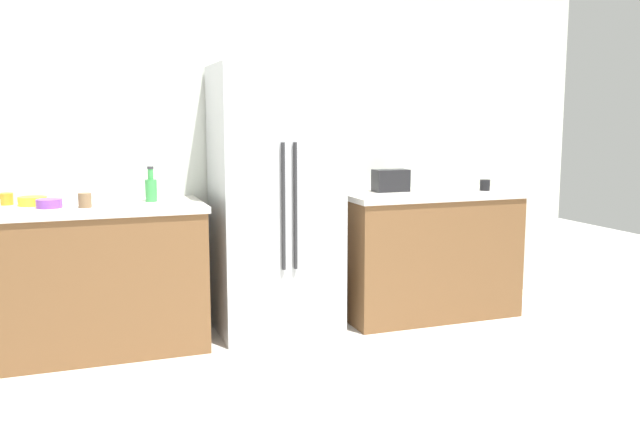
% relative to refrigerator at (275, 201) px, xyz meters
% --- Properties ---
extents(kitchen_back_panel, '(5.57, 0.10, 2.64)m').
position_rel_refrigerator_xyz_m(kitchen_back_panel, '(-0.14, 0.38, 0.42)').
color(kitchen_back_panel, silver).
rests_on(kitchen_back_panel, ground_plane).
extents(counter_left, '(1.57, 0.68, 0.93)m').
position_rel_refrigerator_xyz_m(counter_left, '(-1.29, -0.01, -0.44)').
color(counter_left, brown).
rests_on(counter_left, ground_plane).
extents(counter_right, '(1.31, 0.68, 0.93)m').
position_rel_refrigerator_xyz_m(counter_right, '(1.16, -0.01, -0.44)').
color(counter_right, brown).
rests_on(counter_right, ground_plane).
extents(refrigerator, '(0.81, 0.64, 1.81)m').
position_rel_refrigerator_xyz_m(refrigerator, '(0.00, 0.00, 0.00)').
color(refrigerator, '#B2B5BA').
rests_on(refrigerator, ground_plane).
extents(toaster, '(0.26, 0.14, 0.16)m').
position_rel_refrigerator_xyz_m(toaster, '(0.91, 0.08, 0.10)').
color(toaster, black).
rests_on(toaster, counter_right).
extents(bottle_a, '(0.07, 0.07, 0.23)m').
position_rel_refrigerator_xyz_m(bottle_a, '(-0.82, 0.06, 0.11)').
color(bottle_a, green).
rests_on(bottle_a, counter_left).
extents(cup_a, '(0.09, 0.09, 0.07)m').
position_rel_refrigerator_xyz_m(cup_a, '(-1.69, 0.19, 0.06)').
color(cup_a, orange).
rests_on(cup_a, counter_left).
extents(cup_b, '(0.08, 0.08, 0.09)m').
position_rel_refrigerator_xyz_m(cup_b, '(-1.22, -0.11, 0.07)').
color(cup_b, brown).
rests_on(cup_b, counter_left).
extents(cup_c, '(0.08, 0.08, 0.08)m').
position_rel_refrigerator_xyz_m(cup_c, '(1.60, -0.11, 0.06)').
color(cup_c, black).
rests_on(cup_c, counter_right).
extents(bowl_a, '(0.15, 0.15, 0.05)m').
position_rel_refrigerator_xyz_m(bowl_a, '(-1.43, -0.05, 0.05)').
color(bowl_a, purple).
rests_on(bowl_a, counter_left).
extents(bowl_c, '(0.17, 0.17, 0.05)m').
position_rel_refrigerator_xyz_m(bowl_c, '(-1.53, 0.10, 0.05)').
color(bowl_c, yellow).
rests_on(bowl_c, counter_left).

